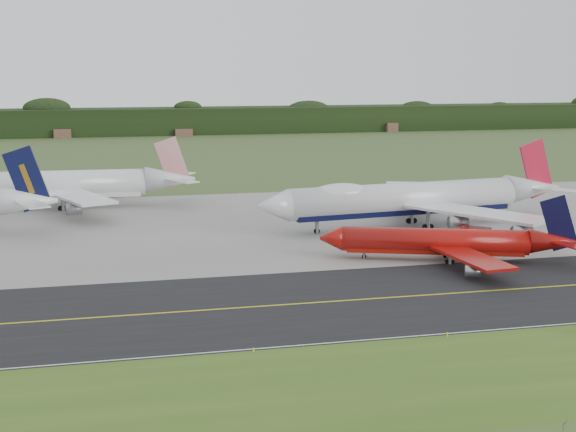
% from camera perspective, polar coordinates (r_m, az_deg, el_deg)
% --- Properties ---
extents(ground, '(600.00, 600.00, 0.00)m').
position_cam_1_polar(ground, '(114.14, 8.73, -5.06)').
color(ground, '#2F4821').
rests_on(ground, ground).
extents(grass_verge, '(400.00, 30.00, 0.01)m').
position_cam_1_polar(grass_verge, '(84.38, 17.72, -11.13)').
color(grass_verge, '#3B5C1B').
rests_on(grass_verge, ground).
extents(taxiway, '(400.00, 32.00, 0.02)m').
position_cam_1_polar(taxiway, '(110.58, 9.50, -5.59)').
color(taxiway, black).
rests_on(taxiway, ground).
extents(apron, '(400.00, 78.00, 0.01)m').
position_cam_1_polar(apron, '(161.32, 2.02, -0.36)').
color(apron, gray).
rests_on(apron, ground).
extents(taxiway_centreline, '(400.00, 0.40, 0.00)m').
position_cam_1_polar(taxiway_centreline, '(110.58, 9.50, -5.58)').
color(taxiway_centreline, gold).
rests_on(taxiway_centreline, taxiway).
extents(taxiway_edge_line, '(400.00, 0.25, 0.00)m').
position_cam_1_polar(taxiway_edge_line, '(97.12, 13.03, -8.00)').
color(taxiway_edge_line, silver).
rests_on(taxiway_edge_line, taxiway).
extents(horizon_treeline, '(700.00, 25.00, 12.00)m').
position_cam_1_polar(horizon_treeline, '(378.77, -6.85, 6.66)').
color(horizon_treeline, black).
rests_on(horizon_treeline, ground).
extents(jet_ba_747, '(65.16, 53.63, 16.38)m').
position_cam_1_polar(jet_ba_747, '(156.25, 8.95, 1.24)').
color(jet_ba_747, silver).
rests_on(jet_ba_747, ground).
extents(jet_red_737, '(39.65, 31.40, 11.03)m').
position_cam_1_polar(jet_red_737, '(130.10, 11.37, -1.84)').
color(jet_red_737, maroon).
rests_on(jet_red_737, ground).
extents(jet_star_tail, '(58.41, 48.86, 15.41)m').
position_cam_1_polar(jet_star_tail, '(182.07, -15.74, 2.14)').
color(jet_star_tail, silver).
rests_on(jet_star_tail, ground).
extents(edge_marker_left, '(0.16, 0.16, 0.50)m').
position_cam_1_polar(edge_marker_left, '(88.12, -2.47, -9.51)').
color(edge_marker_left, yellow).
rests_on(edge_marker_left, ground).
extents(edge_marker_center, '(0.16, 0.16, 0.50)m').
position_cam_1_polar(edge_marker_center, '(94.66, 11.26, -8.27)').
color(edge_marker_center, yellow).
rests_on(edge_marker_center, ground).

